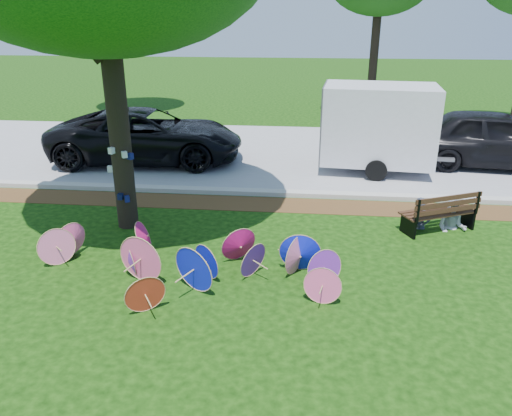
# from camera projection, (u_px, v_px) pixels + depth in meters

# --- Properties ---
(ground) EXTENTS (90.00, 90.00, 0.00)m
(ground) POSITION_uv_depth(u_px,v_px,m) (214.00, 302.00, 8.21)
(ground) COLOR black
(ground) RESTS_ON ground
(mulch_strip) EXTENTS (90.00, 1.00, 0.01)m
(mulch_strip) POSITION_uv_depth(u_px,v_px,m) (246.00, 204.00, 12.37)
(mulch_strip) COLOR #472D16
(mulch_strip) RESTS_ON ground
(curb) EXTENTS (90.00, 0.30, 0.12)m
(curb) POSITION_uv_depth(u_px,v_px,m) (249.00, 192.00, 12.99)
(curb) COLOR #B7B5AD
(curb) RESTS_ON ground
(street) EXTENTS (90.00, 8.00, 0.01)m
(street) POSITION_uv_depth(u_px,v_px,m) (263.00, 152.00, 16.85)
(street) COLOR gray
(street) RESTS_ON ground
(parasol_pile) EXTENTS (5.67, 2.68, 0.88)m
(parasol_pile) POSITION_uv_depth(u_px,v_px,m) (198.00, 258.00, 8.89)
(parasol_pile) COLOR #DD6892
(parasol_pile) RESTS_ON ground
(black_van) EXTENTS (6.07, 3.14, 1.64)m
(black_van) POSITION_uv_depth(u_px,v_px,m) (147.00, 136.00, 15.55)
(black_van) COLOR black
(black_van) RESTS_ON ground
(dark_pickup) EXTENTS (5.31, 2.62, 1.74)m
(dark_pickup) POSITION_uv_depth(u_px,v_px,m) (494.00, 139.00, 14.98)
(dark_pickup) COLOR black
(dark_pickup) RESTS_ON ground
(cargo_trailer) EXTENTS (3.32, 2.28, 2.80)m
(cargo_trailer) POSITION_uv_depth(u_px,v_px,m) (379.00, 124.00, 14.43)
(cargo_trailer) COLOR silver
(cargo_trailer) RESTS_ON ground
(park_bench) EXTENTS (1.80, 1.28, 0.88)m
(park_bench) POSITION_uv_depth(u_px,v_px,m) (438.00, 211.00, 10.76)
(park_bench) COLOR black
(park_bench) RESTS_ON ground
(person_left) EXTENTS (0.55, 0.42, 1.34)m
(person_left) POSITION_uv_depth(u_px,v_px,m) (422.00, 200.00, 10.76)
(person_left) COLOR #373C4B
(person_left) RESTS_ON ground
(person_right) EXTENTS (0.78, 0.71, 1.31)m
(person_right) POSITION_uv_depth(u_px,v_px,m) (455.00, 201.00, 10.70)
(person_right) COLOR silver
(person_right) RESTS_ON ground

